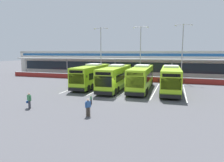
{
  "coord_description": "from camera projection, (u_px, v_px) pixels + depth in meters",
  "views": [
    {
      "loc": [
        6.98,
        -24.21,
        5.73
      ],
      "look_at": [
        -1.73,
        3.0,
        1.6
      ],
      "focal_mm": 31.98,
      "sensor_mm": 36.0,
      "label": 1
    }
  ],
  "objects": [
    {
      "name": "bay_stripe_centre",
      "position": [
        155.0,
        90.0,
        30.14
      ],
      "size": [
        0.14,
        13.0,
        0.01
      ],
      "primitive_type": "cube",
      "color": "silver",
      "rests_on": "ground"
    },
    {
      "name": "bay_stripe_west",
      "position": [
        103.0,
        87.0,
        32.67
      ],
      "size": [
        0.14,
        13.0,
        0.01
      ],
      "primitive_type": "cube",
      "color": "silver",
      "rests_on": "ground"
    },
    {
      "name": "coach_bus_right_centre",
      "position": [
        171.0,
        79.0,
        29.12
      ],
      "size": [
        3.17,
        12.22,
        3.78
      ],
      "color": "#9ED11E",
      "rests_on": "ground"
    },
    {
      "name": "lamp_post_centre",
      "position": [
        140.0,
        50.0,
        41.33
      ],
      "size": [
        3.24,
        0.28,
        11.0
      ],
      "color": "#9E9EA3",
      "rests_on": "ground"
    },
    {
      "name": "terminal_building",
      "position": [
        147.0,
        63.0,
        50.68
      ],
      "size": [
        70.0,
        13.0,
        6.0
      ],
      "color": "beige",
      "rests_on": "ground"
    },
    {
      "name": "lamp_post_west",
      "position": [
        101.0,
        50.0,
        43.31
      ],
      "size": [
        3.24,
        0.28,
        11.0
      ],
      "color": "#9E9EA3",
      "rests_on": "ground"
    },
    {
      "name": "coach_bus_leftmost",
      "position": [
        92.0,
        76.0,
        33.5
      ],
      "size": [
        3.17,
        12.22,
        3.78
      ],
      "color": "#9ED11E",
      "rests_on": "ground"
    },
    {
      "name": "lamp_post_east",
      "position": [
        182.0,
        49.0,
        37.85
      ],
      "size": [
        3.24,
        0.28,
        11.0
      ],
      "color": "#9E9EA3",
      "rests_on": "ground"
    },
    {
      "name": "red_barrier_wall",
      "position": [
        138.0,
        79.0,
        39.34
      ],
      "size": [
        60.0,
        0.4,
        1.1
      ],
      "color": "maroon",
      "rests_on": "ground"
    },
    {
      "name": "pedestrian_in_dark_coat",
      "position": [
        88.0,
        107.0,
        17.85
      ],
      "size": [
        0.43,
        0.46,
        1.62
      ],
      "color": "#4C4238",
      "rests_on": "ground"
    },
    {
      "name": "pedestrian_child",
      "position": [
        91.0,
        99.0,
        22.18
      ],
      "size": [
        0.27,
        0.28,
        1.0
      ],
      "color": "black",
      "rests_on": "ground"
    },
    {
      "name": "bay_stripe_mid_west",
      "position": [
        128.0,
        89.0,
        31.4
      ],
      "size": [
        0.14,
        13.0,
        0.01
      ],
      "primitive_type": "cube",
      "color": "silver",
      "rests_on": "ground"
    },
    {
      "name": "ground_plane",
      "position": [
        118.0,
        97.0,
        25.75
      ],
      "size": [
        200.0,
        200.0,
        0.0
      ],
      "primitive_type": "plane",
      "color": "#4C4C51"
    },
    {
      "name": "bay_stripe_mid_east",
      "position": [
        185.0,
        92.0,
        28.87
      ],
      "size": [
        0.14,
        13.0,
        0.01
      ],
      "primitive_type": "cube",
      "color": "silver",
      "rests_on": "ground"
    },
    {
      "name": "bay_stripe_far_west",
      "position": [
        80.0,
        86.0,
        33.94
      ],
      "size": [
        0.14,
        13.0,
        0.01
      ],
      "primitive_type": "cube",
      "color": "silver",
      "rests_on": "ground"
    },
    {
      "name": "coach_bus_centre",
      "position": [
        141.0,
        78.0,
        30.46
      ],
      "size": [
        3.17,
        12.22,
        3.78
      ],
      "color": "#9ED11E",
      "rests_on": "ground"
    },
    {
      "name": "pedestrian_with_handbag",
      "position": [
        29.0,
        100.0,
        20.45
      ],
      "size": [
        0.64,
        0.39,
        1.62
      ],
      "color": "#33333D",
      "rests_on": "ground"
    },
    {
      "name": "coach_bus_left_centre",
      "position": [
        115.0,
        78.0,
        31.0
      ],
      "size": [
        3.17,
        12.22,
        3.78
      ],
      "color": "#9ED11E",
      "rests_on": "ground"
    }
  ]
}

